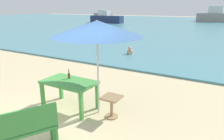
% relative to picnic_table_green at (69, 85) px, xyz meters
% --- Properties ---
extents(ground_plane, '(120.00, 120.00, 0.00)m').
position_rel_picnic_table_green_xyz_m(ground_plane, '(0.43, -1.15, -0.65)').
color(ground_plane, beige).
extents(sea_water, '(120.00, 50.00, 0.08)m').
position_rel_picnic_table_green_xyz_m(sea_water, '(0.43, 28.85, -0.61)').
color(sea_water, teal).
rests_on(sea_water, ground_plane).
extents(picnic_table_green, '(1.40, 0.80, 0.76)m').
position_rel_picnic_table_green_xyz_m(picnic_table_green, '(0.00, 0.00, 0.00)').
color(picnic_table_green, '#4C9E47').
rests_on(picnic_table_green, ground_plane).
extents(beer_bottle_amber, '(0.07, 0.07, 0.26)m').
position_rel_picnic_table_green_xyz_m(beer_bottle_amber, '(-0.13, 0.16, 0.20)').
color(beer_bottle_amber, '#2D662D').
rests_on(beer_bottle_amber, picnic_table_green).
extents(patio_umbrella, '(2.10, 2.10, 2.30)m').
position_rel_picnic_table_green_xyz_m(patio_umbrella, '(0.78, 0.18, 1.47)').
color(patio_umbrella, silver).
rests_on(patio_umbrella, ground_plane).
extents(side_table_wood, '(0.44, 0.44, 0.54)m').
position_rel_picnic_table_green_xyz_m(side_table_wood, '(1.19, 0.13, -0.30)').
color(side_table_wood, '#9E7A51').
rests_on(side_table_wood, ground_plane).
extents(bench_green_left, '(0.91, 1.22, 0.95)m').
position_rel_picnic_table_green_xyz_m(bench_green_left, '(0.52, -1.83, -0.11)').
color(bench_green_left, '#3D8C42').
rests_on(bench_green_left, ground_plane).
extents(swimmer_person, '(0.34, 0.34, 0.41)m').
position_rel_picnic_table_green_xyz_m(swimmer_person, '(-1.31, 6.50, -0.41)').
color(swimmer_person, tan).
rests_on(swimmer_person, sea_water).
extents(boat_sailboat, '(5.53, 1.51, 2.01)m').
position_rel_picnic_table_green_xyz_m(boat_sailboat, '(-14.74, 26.00, 0.15)').
color(boat_sailboat, navy).
rests_on(boat_sailboat, sea_water).
extents(boat_fishing_trawler, '(4.95, 1.35, 1.80)m').
position_rel_picnic_table_green_xyz_m(boat_fishing_trawler, '(-25.88, 42.63, 0.08)').
color(boat_fishing_trawler, gray).
rests_on(boat_fishing_trawler, sea_water).
extents(boat_tanker, '(7.22, 1.97, 2.63)m').
position_rel_picnic_table_green_xyz_m(boat_tanker, '(1.05, 37.46, 0.37)').
color(boat_tanker, gray).
rests_on(boat_tanker, sea_water).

